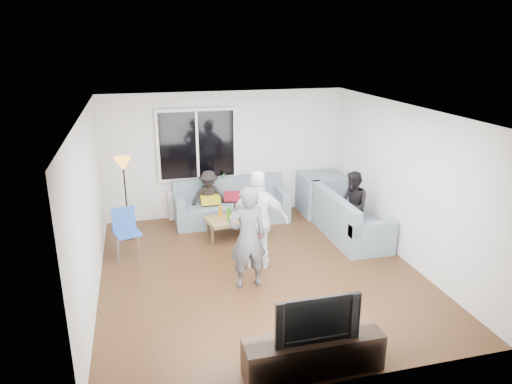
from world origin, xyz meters
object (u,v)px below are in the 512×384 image
object	(u,v)px
side_chair	(128,234)
spectator_right	(353,206)
sofa_back_section	(231,201)
floor_lamp	(126,199)
player_right	(259,220)
sofa_right_section	(350,215)
spectator_back	(209,197)
player_left	(248,238)
coffee_table	(236,227)
television	(315,316)
tv_console	(313,354)

from	to	relation	value
side_chair	spectator_right	xyz separation A→B (m)	(4.07, -0.19, 0.22)
sofa_back_section	floor_lamp	distance (m)	2.12
side_chair	player_right	world-z (taller)	player_right
sofa_back_section	player_right	size ratio (longest dim) A/B	1.40
sofa_right_section	spectator_back	xyz separation A→B (m)	(-2.47, 1.36, 0.12)
player_right	spectator_right	distance (m)	2.12
player_right	spectator_back	size ratio (longest dim) A/B	1.50
floor_lamp	player_left	bearing A→B (deg)	-52.75
coffee_table	side_chair	distance (m)	2.03
spectator_right	side_chair	bearing A→B (deg)	-94.17
side_chair	television	bearing A→B (deg)	-76.43
sofa_back_section	coffee_table	bearing A→B (deg)	-95.45
sofa_back_section	television	bearing A→B (deg)	-90.41
spectator_back	sofa_back_section	bearing A→B (deg)	-2.26
side_chair	sofa_right_section	bearing A→B (deg)	-17.59
television	coffee_table	bearing A→B (deg)	90.67
coffee_table	side_chair	world-z (taller)	side_chair
sofa_right_section	side_chair	bearing A→B (deg)	88.58
tv_console	sofa_back_section	bearing A→B (deg)	89.59
tv_console	television	bearing A→B (deg)	180.00
floor_lamp	television	distance (m)	4.84
player_left	player_right	distance (m)	0.65
player_left	spectator_right	size ratio (longest dim) A/B	1.22
coffee_table	floor_lamp	distance (m)	2.11
coffee_table	spectator_back	distance (m)	1.01
spectator_back	television	bearing A→B (deg)	-83.47
coffee_table	player_left	world-z (taller)	player_left
spectator_back	sofa_right_section	bearing A→B (deg)	-27.31
side_chair	spectator_right	bearing A→B (deg)	-18.90
player_right	tv_console	xyz separation A→B (m)	(-0.05, -2.64, -0.60)
sofa_back_section	tv_console	distance (m)	4.77
coffee_table	spectator_back	world-z (taller)	spectator_back
side_chair	floor_lamp	bearing A→B (deg)	73.84
coffee_table	tv_console	xyz separation A→B (m)	(0.05, -3.94, 0.02)
spectator_right	sofa_back_section	bearing A→B (deg)	-126.67
floor_lamp	sofa_right_section	bearing A→B (deg)	-13.14
coffee_table	player_right	size ratio (longest dim) A/B	0.67
coffee_table	tv_console	world-z (taller)	tv_console
player_left	player_right	xyz separation A→B (m)	(0.32, 0.56, 0.03)
floor_lamp	spectator_right	xyz separation A→B (m)	(4.07, -1.04, -0.13)
player_left	player_right	bearing A→B (deg)	-121.92
sofa_back_section	television	world-z (taller)	television
sofa_back_section	sofa_right_section	xyz separation A→B (m)	(2.01, -1.33, 0.00)
coffee_table	tv_console	distance (m)	3.94
sofa_right_section	floor_lamp	distance (m)	4.19
side_chair	spectator_back	xyz separation A→B (m)	(1.60, 1.26, 0.12)
player_right	sofa_right_section	bearing A→B (deg)	-139.25
floor_lamp	player_left	world-z (taller)	player_left
sofa_right_section	tv_console	xyz separation A→B (m)	(-2.05, -3.44, -0.20)
sofa_back_section	player_right	xyz separation A→B (m)	(0.02, -2.13, 0.40)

